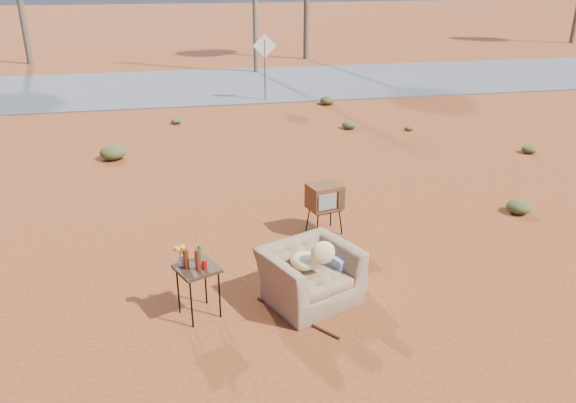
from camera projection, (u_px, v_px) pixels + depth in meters
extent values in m
plane|color=brown|center=(298.00, 290.00, 7.79)|extent=(140.00, 140.00, 0.00)
cube|color=#565659|center=(214.00, 85.00, 21.36)|extent=(140.00, 7.00, 0.04)
imported|color=#826347|center=(310.00, 267.00, 7.36)|extent=(1.36, 1.15, 1.01)
ellipsoid|color=#E0D089|center=(304.00, 261.00, 7.34)|extent=(0.37, 0.37, 0.22)
ellipsoid|color=#E0D089|center=(323.00, 253.00, 7.13)|extent=(0.32, 0.16, 0.32)
cube|color=#213897|center=(336.00, 266.00, 7.80)|extent=(0.74, 0.88, 0.59)
cube|color=black|center=(324.00, 209.00, 9.31)|extent=(0.55, 0.47, 0.03)
cylinder|color=black|center=(317.00, 227.00, 9.17)|extent=(0.03, 0.03, 0.43)
cylinder|color=black|center=(341.00, 222.00, 9.34)|extent=(0.03, 0.03, 0.43)
cylinder|color=black|center=(308.00, 219.00, 9.45)|extent=(0.03, 0.03, 0.43)
cylinder|color=black|center=(331.00, 215.00, 9.62)|extent=(0.03, 0.03, 0.43)
cube|color=brown|center=(325.00, 197.00, 9.23)|extent=(0.62, 0.53, 0.42)
cube|color=slate|center=(327.00, 202.00, 9.01)|extent=(0.32, 0.10, 0.26)
cube|color=#472D19|center=(341.00, 199.00, 9.12)|extent=(0.12, 0.05, 0.29)
cube|color=#351F13|center=(197.00, 269.00, 6.97)|extent=(0.63, 0.63, 0.04)
cylinder|color=black|center=(191.00, 304.00, 6.85)|extent=(0.02, 0.02, 0.68)
cylinder|color=black|center=(219.00, 294.00, 7.05)|extent=(0.02, 0.02, 0.68)
cylinder|color=black|center=(178.00, 290.00, 7.15)|extent=(0.02, 0.02, 0.68)
cylinder|color=black|center=(205.00, 281.00, 7.35)|extent=(0.02, 0.02, 0.68)
cylinder|color=#4F1C0D|center=(186.00, 259.00, 6.89)|extent=(0.07, 0.07, 0.25)
cylinder|color=#4F1C0D|center=(198.00, 260.00, 6.84)|extent=(0.06, 0.06, 0.27)
cylinder|color=#2D6029|center=(200.00, 254.00, 7.04)|extent=(0.06, 0.06, 0.23)
cylinder|color=red|center=(204.00, 265.00, 6.90)|extent=(0.06, 0.06, 0.13)
cylinder|color=silver|center=(181.00, 261.00, 6.97)|extent=(0.08, 0.08, 0.14)
ellipsoid|color=yellow|center=(180.00, 250.00, 6.91)|extent=(0.15, 0.15, 0.12)
cylinder|color=#472413|center=(296.00, 317.00, 7.15)|extent=(0.86, 1.10, 0.04)
cylinder|color=brown|center=(265.00, 71.00, 18.54)|extent=(0.06, 0.06, 2.00)
cube|color=silver|center=(265.00, 46.00, 18.23)|extent=(0.78, 0.04, 0.78)
ellipsoid|color=#474E22|center=(519.00, 207.00, 10.19)|extent=(0.44, 0.44, 0.24)
ellipsoid|color=#474E22|center=(113.00, 152.00, 13.06)|extent=(0.60, 0.60, 0.33)
ellipsoid|color=#474E22|center=(529.00, 149.00, 13.52)|extent=(0.36, 0.36, 0.20)
ellipsoid|color=#474E22|center=(349.00, 125.00, 15.57)|extent=(0.40, 0.40, 0.22)
ellipsoid|color=#474E22|center=(176.00, 121.00, 16.08)|extent=(0.30, 0.30, 0.17)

